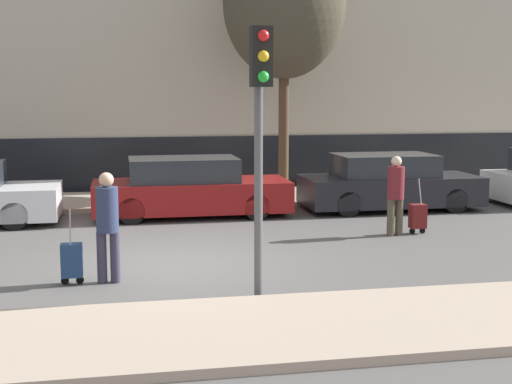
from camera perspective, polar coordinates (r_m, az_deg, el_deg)
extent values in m
plane|color=#565451|center=(12.28, -7.11, -5.79)|extent=(80.00, 80.00, 0.00)
cube|color=tan|center=(8.68, -5.39, -11.26)|extent=(28.00, 2.50, 0.12)
cube|color=tan|center=(19.13, -8.55, -0.65)|extent=(28.00, 3.00, 0.12)
cube|color=black|center=(21.20, -8.85, 2.20)|extent=(27.44, 0.06, 1.60)
cylinder|color=black|center=(15.97, -18.77, -1.84)|extent=(0.60, 0.18, 0.60)
cylinder|color=black|center=(17.64, -18.04, -0.91)|extent=(0.60, 0.18, 0.60)
cube|color=maroon|center=(16.85, -5.19, -0.28)|extent=(4.57, 1.78, 0.70)
cube|color=#23282D|center=(16.76, -5.84, 1.81)|extent=(2.51, 1.57, 0.55)
cylinder|color=black|center=(16.30, 0.06, -1.21)|extent=(0.60, 0.18, 0.60)
cylinder|color=black|center=(17.86, -0.92, -0.40)|extent=(0.60, 0.18, 0.60)
cylinder|color=black|center=(16.01, -9.94, -1.51)|extent=(0.60, 0.18, 0.60)
cylinder|color=black|center=(17.59, -10.04, -0.65)|extent=(0.60, 0.18, 0.60)
cube|color=black|center=(18.03, 10.69, 0.16)|extent=(4.37, 1.77, 0.70)
cube|color=#23282D|center=(17.90, 10.22, 2.12)|extent=(2.41, 1.56, 0.54)
cylinder|color=black|center=(17.90, 15.65, -0.68)|extent=(0.60, 0.18, 0.60)
cylinder|color=black|center=(19.31, 13.55, 0.01)|extent=(0.60, 0.18, 0.60)
cylinder|color=black|center=(16.86, 7.38, -0.97)|extent=(0.60, 0.18, 0.60)
cylinder|color=black|center=(18.36, 5.83, -0.21)|extent=(0.60, 0.18, 0.60)
cylinder|color=black|center=(20.43, 19.37, 0.21)|extent=(0.60, 0.18, 0.60)
cylinder|color=#383347|center=(11.21, -12.23, -5.15)|extent=(0.15, 0.15, 0.80)
cylinder|color=#383347|center=(11.21, -11.21, -5.14)|extent=(0.15, 0.15, 0.80)
cylinder|color=#283351|center=(11.07, -11.83, -1.39)|extent=(0.34, 0.34, 0.69)
sphere|color=tan|center=(11.00, -11.90, 0.96)|extent=(0.22, 0.22, 0.22)
cube|color=navy|center=(11.25, -14.53, -5.31)|extent=(0.32, 0.24, 0.51)
cylinder|color=black|center=(11.34, -15.04, -6.87)|extent=(0.12, 0.03, 0.12)
cylinder|color=black|center=(11.32, -13.90, -6.85)|extent=(0.12, 0.03, 0.12)
cylinder|color=gray|center=(11.07, -14.64, -2.72)|extent=(0.02, 0.19, 0.53)
cylinder|color=#4C4233|center=(14.86, 11.38, -1.97)|extent=(0.15, 0.15, 0.76)
cylinder|color=#4C4233|center=(14.75, 10.72, -2.03)|extent=(0.15, 0.15, 0.76)
cylinder|color=maroon|center=(14.70, 11.13, 0.73)|extent=(0.34, 0.34, 0.66)
sphere|color=beige|center=(14.65, 11.17, 2.42)|extent=(0.21, 0.21, 0.21)
cube|color=maroon|center=(15.10, 12.81, -1.90)|extent=(0.32, 0.24, 0.50)
cylinder|color=black|center=(15.11, 12.39, -3.06)|extent=(0.12, 0.03, 0.12)
cylinder|color=black|center=(15.20, 13.16, -3.02)|extent=(0.12, 0.03, 0.12)
cylinder|color=gray|center=(14.96, 12.99, 0.03)|extent=(0.02, 0.19, 0.53)
cylinder|color=#515154|center=(9.89, 0.20, 2.06)|extent=(0.12, 0.12, 3.78)
cube|color=black|center=(9.67, 0.41, 10.77)|extent=(0.28, 0.24, 0.80)
sphere|color=red|center=(9.54, 0.59, 12.41)|extent=(0.15, 0.15, 0.15)
sphere|color=gold|center=(9.53, 0.59, 10.81)|extent=(0.15, 0.15, 0.15)
sphere|color=green|center=(9.52, 0.59, 9.21)|extent=(0.15, 0.15, 0.15)
cylinder|color=#4C3826|center=(19.46, 2.22, 5.14)|extent=(0.28, 0.28, 3.64)
ellipsoid|color=#423D2D|center=(19.58, 2.28, 14.88)|extent=(3.27, 3.27, 4.00)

